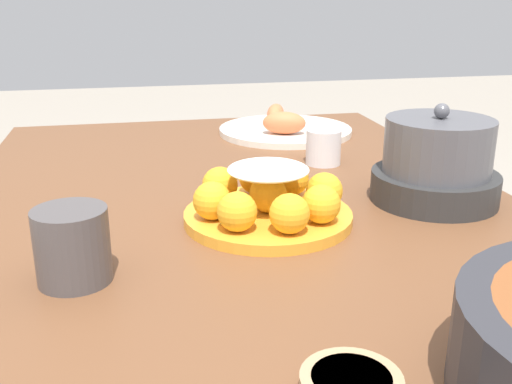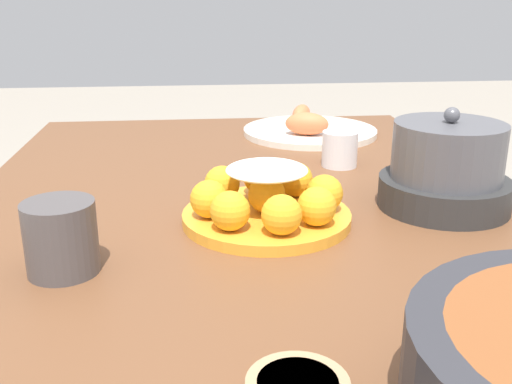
{
  "view_description": "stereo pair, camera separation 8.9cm",
  "coord_description": "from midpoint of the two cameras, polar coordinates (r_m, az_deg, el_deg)",
  "views": [
    {
      "loc": [
        0.85,
        -0.16,
        1.05
      ],
      "look_at": [
        0.02,
        0.01,
        0.76
      ],
      "focal_mm": 42.0,
      "sensor_mm": 36.0,
      "label": 1
    },
    {
      "loc": [
        0.86,
        -0.07,
        1.05
      ],
      "look_at": [
        0.02,
        0.01,
        0.76
      ],
      "focal_mm": 42.0,
      "sensor_mm": 36.0,
      "label": 2
    }
  ],
  "objects": [
    {
      "name": "cake_plate",
      "position": [
        0.87,
        -1.72,
        -0.81
      ],
      "size": [
        0.25,
        0.25,
        0.09
      ],
      "color": "gold",
      "rests_on": "dining_table"
    },
    {
      "name": "seafood_platter",
      "position": [
        1.42,
        0.89,
        6.14
      ],
      "size": [
        0.31,
        0.31,
        0.06
      ],
      "color": "silver",
      "rests_on": "dining_table"
    },
    {
      "name": "dining_table",
      "position": [
        0.96,
        -3.74,
        -7.06
      ],
      "size": [
        1.4,
        0.9,
        0.72
      ],
      "color": "brown",
      "rests_on": "ground_plane"
    },
    {
      "name": "warming_pot",
      "position": [
        0.98,
        14.36,
        2.57
      ],
      "size": [
        0.2,
        0.2,
        0.16
      ],
      "color": "#2D2D2D",
      "rests_on": "dining_table"
    },
    {
      "name": "cup_far",
      "position": [
        1.17,
        4.28,
        4.27
      ],
      "size": [
        0.07,
        0.07,
        0.07
      ],
      "color": "white",
      "rests_on": "dining_table"
    },
    {
      "name": "cup_near",
      "position": [
        0.74,
        -20.44,
        -4.89
      ],
      "size": [
        0.09,
        0.09,
        0.09
      ],
      "color": "#4C4747",
      "rests_on": "dining_table"
    }
  ]
}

